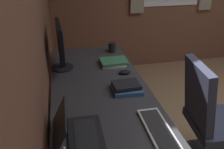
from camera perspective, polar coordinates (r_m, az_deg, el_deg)
The scene contains 10 objects.
wall_back at distance 1.18m, azimuth -21.37°, elevation 7.03°, with size 5.30×0.10×2.60m, color brown.
desk at distance 1.72m, azimuth -1.65°, elevation -8.49°, with size 2.27×0.75×0.73m.
monitor_primary at distance 2.14m, azimuth -12.34°, elevation 7.29°, with size 0.47×0.20×0.42m.
laptop_leftmost at distance 1.39m, azimuth -8.80°, elevation -13.33°, with size 0.34×0.29×0.19m.
keyboard_main at distance 1.46m, azimuth 11.19°, elevation -13.01°, with size 0.42×0.15×0.02m.
mouse_main at distance 2.07m, azimuth 3.12°, elevation 0.58°, with size 0.06×0.10×0.03m, color black.
book_stack_near at distance 2.24m, azimuth 0.37°, elevation 2.98°, with size 0.21×0.25×0.05m.
book_stack_far at distance 1.81m, azimuth 3.53°, elevation -3.08°, with size 0.21×0.22×0.06m.
coffee_mug at distance 2.53m, azimuth 0.01°, elevation 6.57°, with size 0.12×0.08×0.10m.
office_chair at distance 2.07m, azimuth 22.35°, elevation -11.22°, with size 0.56×0.58×0.97m.
Camera 1 is at (-1.10, 1.99, 1.67)m, focal length 38.00 mm.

